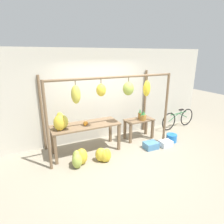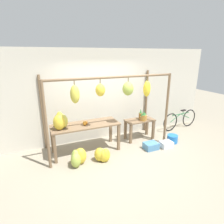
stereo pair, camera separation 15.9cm
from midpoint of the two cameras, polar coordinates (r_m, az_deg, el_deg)
The scene contains 14 objects.
ground_plane at distance 5.00m, azimuth 3.46°, elevation -14.48°, with size 20.00×20.00×0.00m, color gray.
shop_wall_back at distance 5.81m, azimuth -3.21°, elevation 5.02°, with size 8.00×0.08×2.80m.
stall_awning at distance 4.87m, azimuth 0.96°, elevation 4.75°, with size 3.44×1.25×2.12m.
display_table_main at distance 5.16m, azimuth -7.23°, elevation -4.91°, with size 1.84×0.68×0.81m.
display_table_side at distance 6.02m, azimuth 9.16°, elevation -3.71°, with size 0.92×0.46×0.65m.
banana_pile_on_table at distance 4.89m, azimuth -14.60°, elevation -2.82°, with size 0.41×0.47×0.42m.
orange_pile at distance 5.08m, azimuth -7.30°, elevation -3.36°, with size 0.15×0.20×0.10m.
pineapple_cluster at distance 5.90m, azimuth 10.14°, elevation -1.32°, with size 0.25×0.32×0.33m.
banana_pile_ground_left at distance 4.78m, azimuth -9.49°, elevation -13.54°, with size 0.47×0.45×0.42m.
banana_pile_ground_right at distance 4.88m, azimuth -1.95°, elevation -12.97°, with size 0.47×0.42×0.36m.
fruit_crate_white at distance 5.61m, azimuth 12.58°, elevation -10.05°, with size 0.39×0.31×0.19m.
blue_bucket at distance 6.17m, azimuth 18.62°, elevation -7.73°, with size 0.32×0.32×0.24m.
parked_bicycle at distance 7.29m, azimuth 20.62°, elevation -2.16°, with size 1.61×0.20×0.70m.
fruit_crate_purple at distance 5.83m, azimuth 16.93°, elevation -9.40°, with size 0.35×0.28×0.17m.
Camera 2 is at (-1.88, -3.81, 2.63)m, focal length 30.00 mm.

